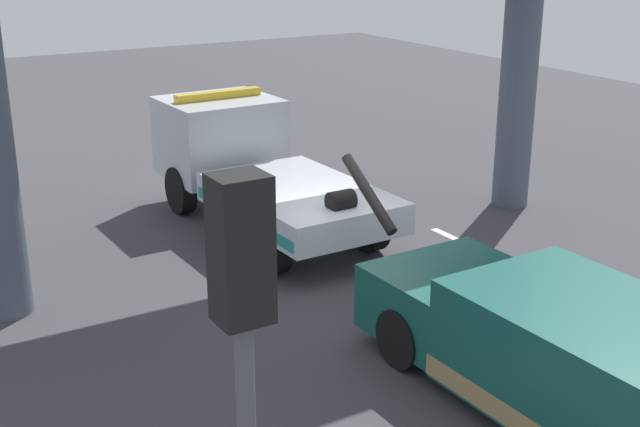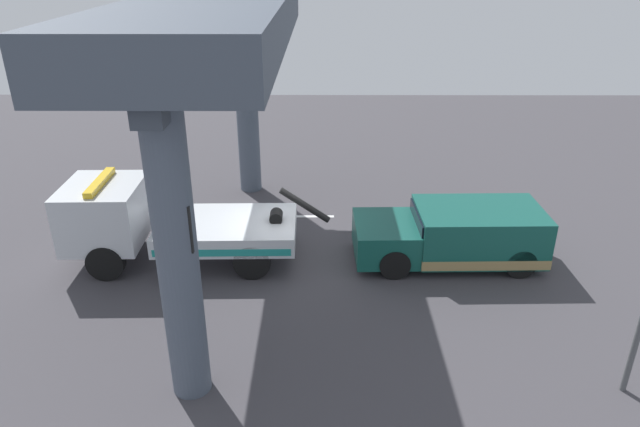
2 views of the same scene
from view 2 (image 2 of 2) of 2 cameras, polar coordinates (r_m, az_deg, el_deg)
name	(u,v)px [view 2 (image 2 of 2)]	position (r m, az deg, el deg)	size (l,w,h in m)	color
ground_plane	(290,260)	(16.53, -2.96, -4.68)	(60.00, 40.00, 0.10)	#423F44
lane_stripe_west	(475,217)	(19.69, 15.20, -0.30)	(2.60, 0.16, 0.01)	silver
lane_stripe_mid	(295,216)	(19.04, -2.52, -0.28)	(2.60, 0.16, 0.01)	silver
lane_stripe_east	(115,216)	(20.24, -19.75, -0.23)	(2.60, 0.16, 0.01)	silver
tow_truck_white	(157,221)	(16.56, -15.90, -0.75)	(7.28, 2.52, 2.46)	silver
towed_van_green	(457,235)	(16.55, 13.46, -2.10)	(5.24, 2.31, 1.58)	#145147
overpass_structure	(214,41)	(14.72, -10.49, 16.55)	(3.60, 12.54, 7.06)	#4C5666
traffic_light_far	(188,259)	(10.66, -13.02, -4.47)	(0.39, 0.32, 4.11)	#515456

